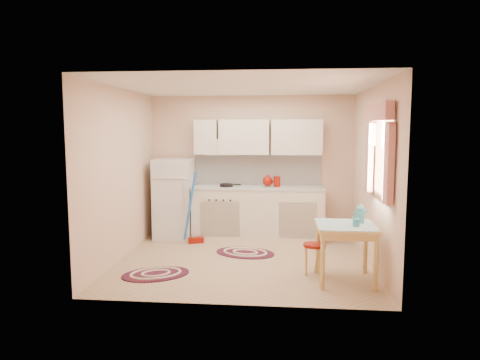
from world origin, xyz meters
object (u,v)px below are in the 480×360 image
at_px(base_cabinets, 258,214).
at_px(table, 345,253).
at_px(stool, 314,260).
at_px(fridge, 174,198).

bearing_deg(base_cabinets, table, -59.57).
xyz_separation_m(table, stool, (-0.36, 0.19, -0.15)).
xyz_separation_m(fridge, base_cabinets, (1.47, 0.05, -0.26)).
bearing_deg(table, fridge, 143.35).
height_order(fridge, table, fridge).
bearing_deg(base_cabinets, fridge, -178.05).
distance_m(table, stool, 0.44).
bearing_deg(table, base_cabinets, 120.43).
relative_size(base_cabinets, table, 3.12).
bearing_deg(fridge, base_cabinets, 1.95).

